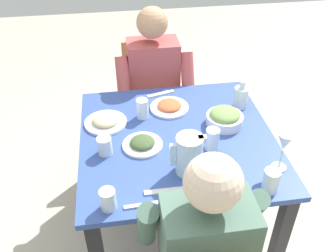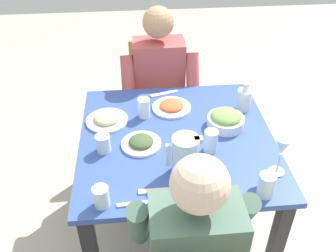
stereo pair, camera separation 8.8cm
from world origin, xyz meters
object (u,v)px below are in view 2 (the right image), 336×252
object	(u,v)px
water_glass_near_right	(144,108)
salad_bowl	(226,119)
dining_table	(176,154)
water_glass_far_left	(103,143)
diner_far	(190,245)
plate_beans	(107,119)
chair_near	(158,96)
water_pitcher	(185,155)
plate_rice_curry	(171,106)
water_glass_center	(101,197)
water_glass_far_right	(266,185)
water_glass_by_pitcher	(211,141)
diner_near	(160,94)
oil_carafe	(244,100)
wine_glass	(282,148)
plate_dolmas	(141,143)

from	to	relation	value
water_glass_near_right	salad_bowl	bearing A→B (deg)	162.95
dining_table	water_glass_far_left	world-z (taller)	water_glass_far_left
diner_far	water_glass_far_left	bearing A→B (deg)	-54.98
plate_beans	salad_bowl	bearing A→B (deg)	171.03
chair_near	plate_beans	size ratio (longest dim) A/B	4.02
water_pitcher	water_glass_far_left	distance (m)	0.41
dining_table	plate_rice_curry	world-z (taller)	plate_rice_curry
water_glass_center	water_glass_near_right	size ratio (longest dim) A/B	0.86
water_glass_far_right	water_glass_by_pitcher	bearing A→B (deg)	-60.28
diner_near	salad_bowl	world-z (taller)	diner_near
salad_bowl	water_glass_near_right	xyz separation A→B (m)	(0.42, -0.13, 0.01)
water_pitcher	plate_rice_curry	size ratio (longest dim) A/B	0.88
water_glass_near_right	oil_carafe	xyz separation A→B (m)	(-0.55, -0.02, 0.00)
water_glass_center	wine_glass	size ratio (longest dim) A/B	0.48
plate_beans	plate_rice_curry	distance (m)	0.36
plate_dolmas	water_glass_by_pitcher	xyz separation A→B (m)	(-0.33, 0.07, 0.04)
chair_near	plate_dolmas	size ratio (longest dim) A/B	4.55
water_glass_center	water_glass_by_pitcher	xyz separation A→B (m)	(-0.50, -0.30, 0.01)
water_pitcher	salad_bowl	distance (m)	0.41
diner_near	water_glass_center	bearing A→B (deg)	72.36
plate_rice_curry	water_glass_near_right	xyz separation A→B (m)	(0.15, 0.06, 0.04)
plate_beans	plate_rice_curry	size ratio (longest dim) A/B	1.03
water_glass_by_pitcher	wine_glass	distance (m)	0.33
plate_beans	wine_glass	world-z (taller)	wine_glass
diner_near	water_glass_center	xyz separation A→B (m)	(0.31, 0.99, 0.14)
plate_beans	oil_carafe	size ratio (longest dim) A/B	1.36
water_pitcher	water_glass_far_left	world-z (taller)	water_pitcher
chair_near	diner_far	bearing A→B (deg)	91.28
water_glass_far_left	plate_dolmas	bearing A→B (deg)	-172.28
chair_near	wine_glass	bearing A→B (deg)	113.14
diner_far	water_glass_center	distance (m)	0.40
dining_table	plate_rice_curry	distance (m)	0.29
water_pitcher	plate_dolmas	distance (m)	0.29
diner_near	water_glass_far_left	distance (m)	0.73
water_glass_far_right	oil_carafe	xyz separation A→B (m)	(-0.07, -0.64, 0.00)
water_glass_by_pitcher	water_glass_near_right	xyz separation A→B (m)	(0.30, -0.31, -0.00)
plate_beans	water_glass_near_right	world-z (taller)	water_glass_near_right
diner_near	plate_dolmas	bearing A→B (deg)	77.16
plate_dolmas	wine_glass	distance (m)	0.66
dining_table	plate_beans	xyz separation A→B (m)	(0.36, -0.17, 0.13)
salad_bowl	water_glass_near_right	size ratio (longest dim) A/B	1.76
salad_bowl	water_glass_far_left	world-z (taller)	salad_bowl
chair_near	water_glass_near_right	xyz separation A→B (m)	(0.12, 0.58, 0.30)
chair_near	plate_rice_curry	world-z (taller)	chair_near
water_glass_center	oil_carafe	distance (m)	0.98
water_glass_far_right	wine_glass	distance (m)	0.18
dining_table	oil_carafe	bearing A→B (deg)	-151.34
water_glass_center	plate_beans	bearing A→B (deg)	-89.81
water_glass_by_pitcher	water_glass_center	bearing A→B (deg)	30.64
dining_table	water_glass_by_pitcher	world-z (taller)	water_glass_by_pitcher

